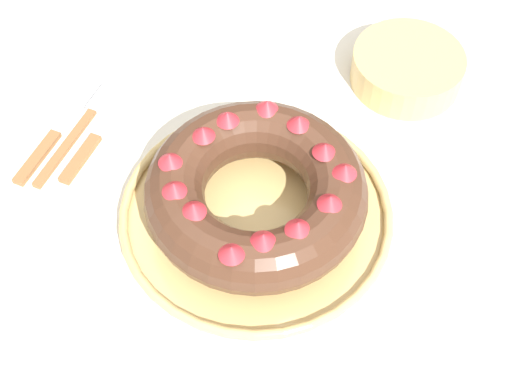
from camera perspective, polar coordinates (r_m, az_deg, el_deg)
name	(u,v)px	position (r m, az deg, el deg)	size (l,w,h in m)	color
dining_table	(258,276)	(0.96, 0.19, -6.71)	(1.26, 1.23, 0.72)	silver
serving_dish	(256,214)	(0.90, 0.00, -1.79)	(0.35, 0.35, 0.02)	tan
bundt_cake	(256,191)	(0.86, 0.00, 0.05)	(0.27, 0.27, 0.09)	#4C2D1E
fork	(82,125)	(1.03, -13.73, 5.23)	(0.02, 0.20, 0.01)	#936038
serving_knife	(55,135)	(1.03, -15.78, 4.42)	(0.02, 0.21, 0.01)	#936038
cake_knife	(95,138)	(1.01, -12.73, 4.22)	(0.02, 0.19, 0.01)	#936038
side_bowl	(407,68)	(1.07, 11.99, 9.66)	(0.16, 0.16, 0.05)	tan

